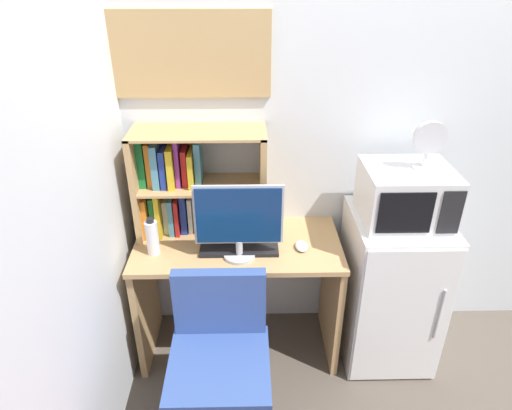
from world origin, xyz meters
The scene contains 12 objects.
wall_back centered at (0.40, 0.02, 1.30)m, with size 6.40×0.04×2.60m, color silver.
desk centered at (-0.99, -0.28, 0.52)m, with size 1.13×0.55×0.76m.
hutch_bookshelf centered at (-1.28, -0.13, 1.07)m, with size 0.70×0.28×0.60m.
monitor centered at (-0.97, -0.40, 0.99)m, with size 0.45×0.16×0.41m.
keyboard centered at (-0.98, -0.34, 0.77)m, with size 0.42×0.16×0.02m, color black.
computer_mouse centered at (-0.64, -0.34, 0.78)m, with size 0.07×0.11×0.03m, color silver.
water_bottle centered at (-1.43, -0.37, 0.86)m, with size 0.07×0.07×0.21m.
mini_fridge centered at (-0.11, -0.30, 0.46)m, with size 0.50×0.57×0.92m.
microwave centered at (-0.11, -0.30, 1.06)m, with size 0.44×0.39×0.29m.
desk_fan centered at (-0.05, -0.30, 1.35)m, with size 0.16×0.11×0.25m.
desk_chair centered at (-1.07, -0.85, 0.39)m, with size 0.53×0.53×0.88m.
wall_corkboard centered at (-1.20, -0.01, 1.71)m, with size 0.80×0.02×0.43m, color tan.
Camera 1 is at (-0.93, -2.35, 2.13)m, focal length 31.73 mm.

